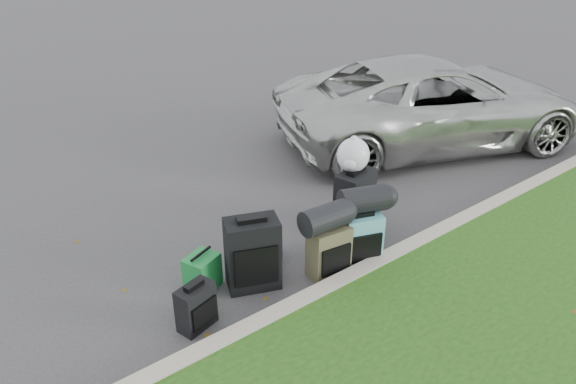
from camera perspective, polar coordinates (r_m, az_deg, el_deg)
ground at (r=6.64m, az=1.74°, el=-4.58°), size 120.00×120.00×0.00m
curb at (r=6.00m, az=7.88°, el=-8.01°), size 120.00×0.18×0.15m
suv at (r=9.24m, az=14.54°, el=8.85°), size 5.39×3.89×1.36m
suitcase_small_black at (r=5.33m, az=-9.32°, el=-11.45°), size 0.40×0.28×0.45m
suitcase_large_black_left at (r=5.68m, az=-3.61°, el=-6.28°), size 0.61×0.49×0.77m
suitcase_olive at (r=5.89m, az=4.15°, el=-6.02°), size 0.45×0.32×0.57m
suitcase_teal at (r=6.10m, az=7.46°, el=-4.80°), size 0.47×0.37×0.59m
suitcase_large_black_right at (r=6.69m, az=6.76°, el=-0.86°), size 0.55×0.41×0.74m
tote_green at (r=5.81m, az=-8.69°, el=-8.05°), size 0.40×0.36×0.37m
tote_navy at (r=6.20m, az=-2.08°, el=-5.70°), size 0.26×0.21×0.28m
duffel_left at (r=5.63m, az=3.80°, el=-2.65°), size 0.53×0.31×0.27m
duffel_right at (r=5.95m, az=7.71°, el=-0.80°), size 0.58×0.45×0.28m
trash_bag at (r=6.49m, az=6.64°, el=3.75°), size 0.39×0.39×0.39m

